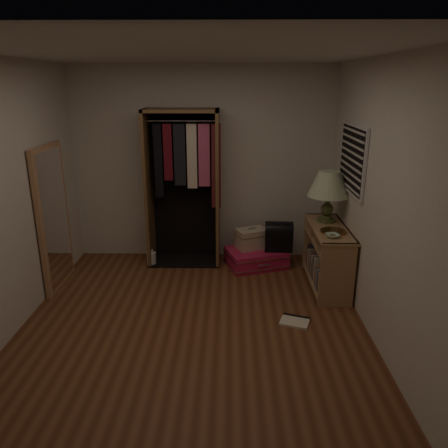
{
  "coord_description": "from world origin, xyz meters",
  "views": [
    {
      "loc": [
        0.37,
        -3.85,
        2.37
      ],
      "look_at": [
        0.3,
        0.95,
        0.8
      ],
      "focal_mm": 35.0,
      "sensor_mm": 36.0,
      "label": 1
    }
  ],
  "objects": [
    {
      "name": "white_jug",
      "position": [
        -0.69,
        1.6,
        0.09
      ],
      "size": [
        0.13,
        0.13,
        0.22
      ],
      "rotation": [
        0.0,
        0.0,
        0.01
      ],
      "color": "silver",
      "rests_on": "ground"
    },
    {
      "name": "pink_suitcase",
      "position": [
        0.72,
        1.59,
        0.12
      ],
      "size": [
        0.9,
        0.76,
        0.23
      ],
      "rotation": [
        0.0,
        0.0,
        0.32
      ],
      "color": "#C21747",
      "rests_on": "ground"
    },
    {
      "name": "floor_mirror",
      "position": [
        -1.7,
        1.0,
        0.85
      ],
      "size": [
        0.06,
        0.8,
        1.7
      ],
      "color": "tan",
      "rests_on": "ground"
    },
    {
      "name": "room_walls",
      "position": [
        0.08,
        0.04,
        1.5
      ],
      "size": [
        3.52,
        4.02,
        2.6
      ],
      "color": "beige",
      "rests_on": "ground"
    },
    {
      "name": "ceramic_bowl",
      "position": [
        1.49,
        0.65,
        0.77
      ],
      "size": [
        0.18,
        0.18,
        0.04
      ],
      "primitive_type": "imported",
      "rotation": [
        0.0,
        0.0,
        0.2
      ],
      "color": "#A8CAAA",
      "rests_on": "console_bookshelf"
    },
    {
      "name": "ground",
      "position": [
        0.0,
        0.0,
        0.0
      ],
      "size": [
        4.0,
        4.0,
        0.0
      ],
      "primitive_type": "plane",
      "color": "#5D311A",
      "rests_on": "ground"
    },
    {
      "name": "brass_tray",
      "position": [
        1.54,
        0.82,
        0.76
      ],
      "size": [
        0.33,
        0.33,
        0.02
      ],
      "rotation": [
        0.0,
        0.0,
        -0.13
      ],
      "color": "#AB7A41",
      "rests_on": "console_bookshelf"
    },
    {
      "name": "black_bag",
      "position": [
        1.01,
        1.59,
        0.44
      ],
      "size": [
        0.37,
        0.25,
        0.39
      ],
      "rotation": [
        0.0,
        0.0,
        -0.05
      ],
      "color": "black",
      "rests_on": "pink_suitcase"
    },
    {
      "name": "train_case",
      "position": [
        0.66,
        1.65,
        0.37
      ],
      "size": [
        0.47,
        0.41,
        0.29
      ],
      "rotation": [
        0.0,
        0.0,
        0.42
      ],
      "color": "#BAAC8E",
      "rests_on": "pink_suitcase"
    },
    {
      "name": "open_wardrobe",
      "position": [
        -0.22,
        1.77,
        1.21
      ],
      "size": [
        0.97,
        0.5,
        2.05
      ],
      "color": "brown",
      "rests_on": "ground"
    },
    {
      "name": "floor_book",
      "position": [
        1.05,
        0.14,
        0.01
      ],
      "size": [
        0.35,
        0.31,
        0.03
      ],
      "rotation": [
        0.0,
        0.0,
        -0.33
      ],
      "color": "beige",
      "rests_on": "ground"
    },
    {
      "name": "table_lamp",
      "position": [
        1.54,
        1.22,
        1.2
      ],
      "size": [
        0.61,
        0.61,
        0.62
      ],
      "rotation": [
        0.0,
        0.0,
        0.28
      ],
      "color": "#445027",
      "rests_on": "console_bookshelf"
    },
    {
      "name": "console_bookshelf",
      "position": [
        1.54,
        1.04,
        0.39
      ],
      "size": [
        0.42,
        1.12,
        0.75
      ],
      "color": "#99704A",
      "rests_on": "ground"
    }
  ]
}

